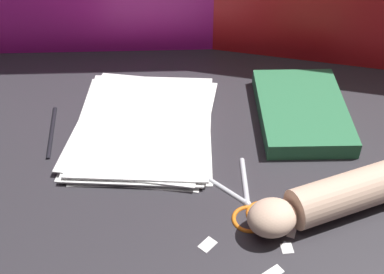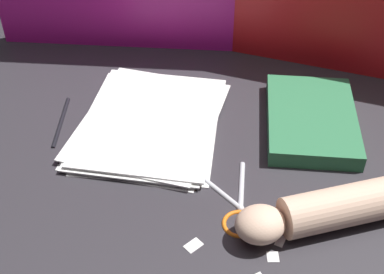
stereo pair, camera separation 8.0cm
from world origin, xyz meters
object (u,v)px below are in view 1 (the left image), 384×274
object	(u,v)px
book_closed	(302,111)
scissors	(250,205)
paper_stack	(143,126)
hand_forearm	(330,199)

from	to	relation	value
book_closed	scissors	xyz separation A→B (m)	(-0.10, -0.24, -0.01)
paper_stack	hand_forearm	size ratio (longest dim) A/B	1.20
book_closed	hand_forearm	distance (m)	0.24
scissors	hand_forearm	world-z (taller)	hand_forearm
scissors	book_closed	bearing A→B (deg)	67.74
scissors	hand_forearm	bearing A→B (deg)	-0.68
scissors	paper_stack	bearing A→B (deg)	137.64
hand_forearm	paper_stack	bearing A→B (deg)	150.34
book_closed	hand_forearm	bearing A→B (deg)	-84.47
book_closed	hand_forearm	xyz separation A→B (m)	(0.02, -0.24, 0.02)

